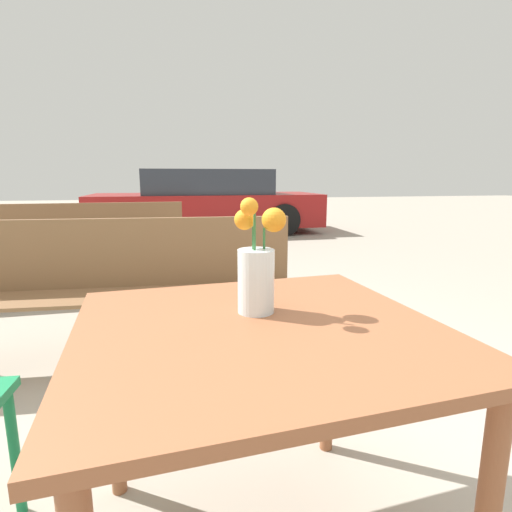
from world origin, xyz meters
TOP-DOWN VIEW (x-y plane):
  - table_front at (0.00, -0.00)m, footprint 0.98×0.93m
  - flower_vase at (0.02, 0.10)m, footprint 0.14×0.11m
  - bench_near at (-0.51, 1.35)m, footprint 1.99×0.49m
  - bench_middle at (-1.04, 2.88)m, footprint 1.89×0.39m
  - parked_car at (0.51, 7.02)m, footprint 4.39×1.77m

SIDE VIEW (x-z plane):
  - bench_middle at x=-1.04m, z-range 0.05..0.90m
  - bench_near at x=-0.51m, z-range 0.05..0.90m
  - parked_car at x=0.51m, z-range -0.03..1.20m
  - table_front at x=0.00m, z-range 0.26..0.97m
  - flower_vase at x=0.02m, z-range 0.66..0.98m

